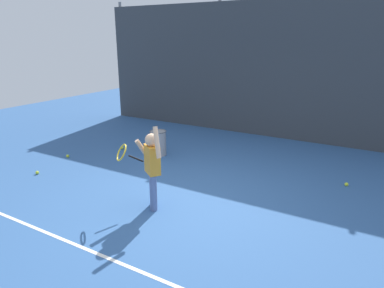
{
  "coord_description": "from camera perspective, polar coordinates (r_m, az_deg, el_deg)",
  "views": [
    {
      "loc": [
        2.55,
        -4.38,
        2.55
      ],
      "look_at": [
        -0.21,
        0.36,
        0.85
      ],
      "focal_mm": 32.01,
      "sensor_mm": 36.0,
      "label": 1
    }
  ],
  "objects": [
    {
      "name": "back_fence_windscreen",
      "position": [
        9.2,
        14.25,
        11.67
      ],
      "size": [
        10.75,
        0.08,
        3.48
      ],
      "primitive_type": "cube",
      "color": "#383D42",
      "rests_on": "ground"
    },
    {
      "name": "court_line_baseline",
      "position": [
        4.42,
        -12.69,
        -18.49
      ],
      "size": [
        9.0,
        0.05,
        0.0
      ],
      "primitive_type": "cube",
      "color": "white",
      "rests_on": "ground"
    },
    {
      "name": "tennis_ball_4",
      "position": [
        8.13,
        -20.02,
        -1.89
      ],
      "size": [
        0.07,
        0.07,
        0.07
      ],
      "primitive_type": "sphere",
      "color": "#CCE033",
      "rests_on": "ground"
    },
    {
      "name": "tennis_ball_3",
      "position": [
        7.37,
        -24.39,
        -4.36
      ],
      "size": [
        0.07,
        0.07,
        0.07
      ],
      "primitive_type": "sphere",
      "color": "#CCE033",
      "rests_on": "ground"
    },
    {
      "name": "tennis_ball_1",
      "position": [
        8.37,
        -11.54,
        -0.63
      ],
      "size": [
        0.07,
        0.07,
        0.07
      ],
      "primitive_type": "sphere",
      "color": "#CCE033",
      "rests_on": "ground"
    },
    {
      "name": "tennis_ball_0",
      "position": [
        6.79,
        24.34,
        -6.14
      ],
      "size": [
        0.07,
        0.07,
        0.07
      ],
      "primitive_type": "sphere",
      "color": "#CCE033",
      "rests_on": "ground"
    },
    {
      "name": "fence_post_0",
      "position": [
        11.81,
        -11.4,
        13.35
      ],
      "size": [
        0.09,
        0.09,
        3.63
      ],
      "primitive_type": "cylinder",
      "color": "slate",
      "rests_on": "ground"
    },
    {
      "name": "fence_post_1",
      "position": [
        9.87,
        4.42,
        12.92
      ],
      "size": [
        0.09,
        0.09,
        3.63
      ],
      "primitive_type": "cylinder",
      "color": "slate",
      "rests_on": "ground"
    },
    {
      "name": "tennis_player",
      "position": [
        5.23,
        -6.84,
        -3.32
      ],
      "size": [
        0.89,
        0.52,
        1.35
      ],
      "rotation": [
        0.0,
        0.0,
        -0.62
      ],
      "color": "slate",
      "rests_on": "ground"
    },
    {
      "name": "ball_hopper",
      "position": [
        7.78,
        -5.66,
        0.24
      ],
      "size": [
        0.38,
        0.38,
        0.56
      ],
      "color": "gray",
      "rests_on": "ground"
    },
    {
      "name": "ground_plane",
      "position": [
        5.68,
        -0.02,
        -9.47
      ],
      "size": [
        20.0,
        20.0,
        0.0
      ],
      "primitive_type": "plane",
      "color": "#335B93"
    },
    {
      "name": "fence_post_2",
      "position": [
        8.92,
        25.35,
        10.9
      ],
      "size": [
        0.09,
        0.09,
        3.63
      ],
      "primitive_type": "cylinder",
      "color": "slate",
      "rests_on": "ground"
    }
  ]
}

